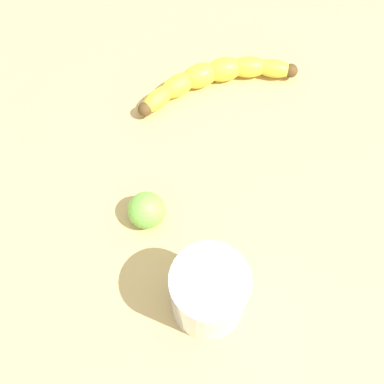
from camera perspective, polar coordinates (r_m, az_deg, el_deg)
The scene contains 4 objects.
wooden_tabletop at distance 72.21cm, azimuth -4.37°, elevation 2.67°, with size 120.00×120.00×3.00cm, color tan.
banana at distance 76.38cm, azimuth 2.39°, elevation 12.35°, with size 12.23×21.63×3.41cm.
smoothie_glass at distance 59.15cm, azimuth 1.82°, elevation -10.95°, with size 8.54×8.54×10.16cm.
lime_fruit at distance 65.26cm, azimuth -4.94°, elevation -1.98°, with size 4.71×4.71×4.71cm, color #75C142.
Camera 1 is at (32.85, 10.30, 64.98)cm, focal length 49.23 mm.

